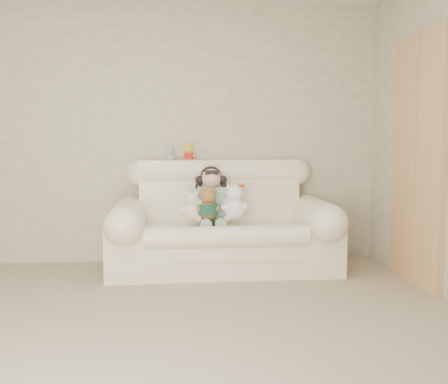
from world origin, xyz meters
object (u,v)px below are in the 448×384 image
Objects in this scene: sofa at (223,216)px; cream_teddy at (192,203)px; brown_teddy at (208,201)px; white_cat at (234,198)px; seated_child at (211,195)px.

sofa reaches higher than cream_teddy.
white_cat reaches higher than brown_teddy.
brown_teddy is 0.89× the size of white_cat.
brown_teddy is 0.24m from white_cat.
white_cat is (0.20, -0.19, -0.01)m from seated_child.
seated_child reaches higher than white_cat.
sofa reaches higher than brown_teddy.
seated_child is 0.26m from cream_teddy.
brown_teddy is (-0.15, -0.11, 0.16)m from sofa.
seated_child reaches higher than brown_teddy.
white_cat is 0.39m from cream_teddy.
white_cat is at bearing -49.23° from seated_child.
brown_teddy is at bearing 1.93° from cream_teddy.
seated_child is 1.64× the size of brown_teddy.
cream_teddy is (-0.29, -0.10, 0.14)m from sofa.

